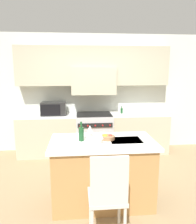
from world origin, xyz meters
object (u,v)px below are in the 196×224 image
Objects in this scene: fruit_bowl at (108,137)px; oil_bottle_on_counter at (122,111)px; wine_glass_far at (90,129)px; microwave at (54,108)px; wine_bottle at (81,134)px; wine_glass_near at (100,136)px; range_stove at (94,134)px; island_chair at (108,193)px.

fruit_bowl is 1.98m from oil_bottle_on_counter.
wine_glass_far is at bearing 147.69° from fruit_bowl.
microwave reaches higher than wine_bottle.
wine_bottle is 0.30m from wine_glass_near.
wine_glass_far is 1.01× the size of oil_bottle_on_counter.
microwave is at bearing 178.80° from range_stove.
wine_glass_near is (0.82, -2.06, -0.01)m from microwave.
wine_glass_near is 0.85× the size of fruit_bowl.
range_stove is at bearing -176.10° from oil_bottle_on_counter.
range_stove is 5.38× the size of oil_bottle_on_counter.
wine_bottle is 1.34× the size of fruit_bowl.
oil_bottle_on_counter reaches higher than range_stove.
microwave is 2.09m from fruit_bowl.
microwave reaches higher than fruit_bowl.
range_stove is at bearing 80.39° from wine_bottle.
range_stove is at bearing -1.20° from microwave.
microwave is 3.10× the size of oil_bottle_on_counter.
island_chair is 1.06m from wine_glass_far.
microwave is 3.06× the size of wine_glass_far.
range_stove is 0.89× the size of island_chair.
wine_glass_far reaches higher than island_chair.
range_stove is 1.07m from microwave.
wine_glass_near reaches higher than fruit_bowl.
island_chair is 5.12× the size of fruit_bowl.
oil_bottle_on_counter is (0.64, 0.04, 0.52)m from range_stove.
fruit_bowl is (0.94, -1.86, -0.10)m from microwave.
wine_glass_far is 1.92m from oil_bottle_on_counter.
microwave is (-0.89, 0.02, 0.60)m from range_stove.
oil_bottle_on_counter is at bearing 3.90° from range_stove.
microwave is 2.83m from island_chair.
microwave is 3.06× the size of wine_glass_near.
range_stove is 5.31× the size of wine_glass_far.
microwave reaches higher than wine_glass_far.
wine_glass_far is at bearing 98.40° from island_chair.
island_chair is at bearing -72.40° from microwave.
oil_bottle_on_counter is at bearing 75.66° from island_chair.
fruit_bowl is at bearing 82.72° from island_chair.
wine_glass_near reaches higher than oil_bottle_on_counter.
oil_bottle_on_counter is (0.69, 2.68, 0.40)m from island_chair.
island_chair is (0.84, -2.66, -0.48)m from microwave.
fruit_bowl is (0.37, 0.03, -0.07)m from wine_bottle.
island_chair is 6.00× the size of wine_glass_far.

